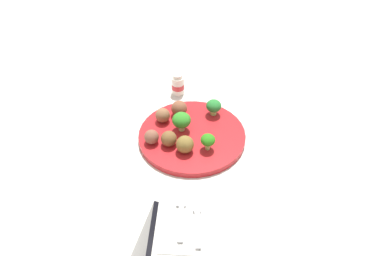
# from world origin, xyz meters

# --- Properties ---
(ground_plane) EXTENTS (4.00, 4.00, 0.00)m
(ground_plane) POSITION_xyz_m (0.00, 0.00, 0.00)
(ground_plane) COLOR beige
(plate) EXTENTS (0.28, 0.28, 0.02)m
(plate) POSITION_xyz_m (0.00, 0.00, 0.01)
(plate) COLOR red
(plate) RESTS_ON ground_plane
(broccoli_floret_mid_left) EXTENTS (0.04, 0.04, 0.05)m
(broccoli_floret_mid_left) POSITION_xyz_m (0.09, -0.05, 0.04)
(broccoli_floret_mid_left) COLOR #A5CE6B
(broccoli_floret_mid_left) RESTS_ON plate
(broccoli_floret_front_left) EXTENTS (0.05, 0.05, 0.05)m
(broccoli_floret_front_left) POSITION_xyz_m (0.01, 0.03, 0.05)
(broccoli_floret_front_left) COLOR #A6C779
(broccoli_floret_front_left) RESTS_ON plate
(broccoli_floret_back_left) EXTENTS (0.04, 0.04, 0.04)m
(broccoli_floret_back_left) POSITION_xyz_m (-0.05, -0.04, 0.04)
(broccoli_floret_back_left) COLOR #A8C86D
(broccoli_floret_back_left) RESTS_ON plate
(meatball_back_left) EXTENTS (0.04, 0.04, 0.04)m
(meatball_back_left) POSITION_xyz_m (-0.05, 0.05, 0.04)
(meatball_back_left) COLOR brown
(meatball_back_left) RESTS_ON plate
(meatball_mid_left) EXTENTS (0.04, 0.04, 0.04)m
(meatball_mid_left) POSITION_xyz_m (0.08, 0.04, 0.04)
(meatball_mid_left) COLOR brown
(meatball_mid_left) RESTS_ON plate
(meatball_far_rim) EXTENTS (0.04, 0.04, 0.04)m
(meatball_far_rim) POSITION_xyz_m (-0.06, 0.01, 0.04)
(meatball_far_rim) COLOR brown
(meatball_far_rim) RESTS_ON plate
(meatball_front_left) EXTENTS (0.04, 0.04, 0.04)m
(meatball_front_left) POSITION_xyz_m (0.04, 0.08, 0.04)
(meatball_front_left) COLOR brown
(meatball_front_left) RESTS_ON plate
(meatball_front_right) EXTENTS (0.04, 0.04, 0.04)m
(meatball_front_right) POSITION_xyz_m (-0.04, 0.10, 0.03)
(meatball_front_right) COLOR brown
(meatball_front_right) RESTS_ON plate
(napkin) EXTENTS (0.17, 0.12, 0.01)m
(napkin) POSITION_xyz_m (-0.26, -0.02, 0.00)
(napkin) COLOR white
(napkin) RESTS_ON ground_plane
(fork) EXTENTS (0.12, 0.03, 0.01)m
(fork) POSITION_xyz_m (-0.25, 0.00, 0.01)
(fork) COLOR silver
(fork) RESTS_ON napkin
(knife) EXTENTS (0.15, 0.03, 0.01)m
(knife) POSITION_xyz_m (-0.25, -0.03, 0.01)
(knife) COLOR silver
(knife) RESTS_ON napkin
(yogurt_bottle) EXTENTS (0.04, 0.04, 0.07)m
(yogurt_bottle) POSITION_xyz_m (0.20, 0.06, 0.03)
(yogurt_bottle) COLOR white
(yogurt_bottle) RESTS_ON ground_plane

